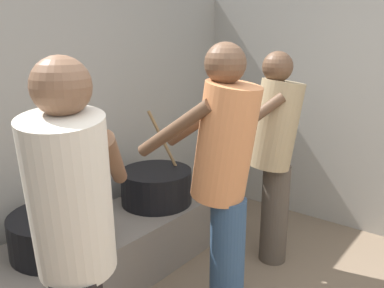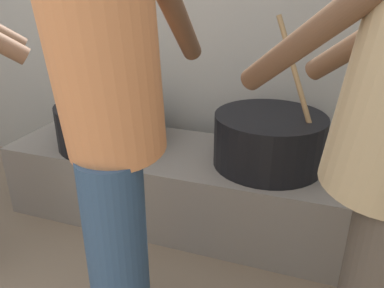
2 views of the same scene
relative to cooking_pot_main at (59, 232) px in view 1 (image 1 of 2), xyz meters
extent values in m
cube|color=slate|center=(0.44, 0.03, -0.32)|extent=(1.94, 0.60, 0.41)
cylinder|color=black|center=(0.00, 0.00, 0.00)|extent=(0.57, 0.57, 0.23)
cylinder|color=#937047|center=(0.10, 0.00, 0.31)|extent=(0.24, 0.12, 0.51)
cylinder|color=black|center=(0.87, 0.03, 0.01)|extent=(0.54, 0.54, 0.26)
cylinder|color=#937047|center=(0.97, 0.03, 0.34)|extent=(0.24, 0.13, 0.51)
cylinder|color=navy|center=(0.52, -0.85, -0.13)|extent=(0.20, 0.20, 0.78)
cylinder|color=#D17F4C|center=(0.52, -0.82, 0.57)|extent=(0.34, 0.41, 0.67)
sphere|color=brown|center=(0.52, -0.81, 0.98)|extent=(0.22, 0.22, 0.22)
cylinder|color=brown|center=(0.63, -0.57, 0.64)|extent=(0.12, 0.48, 0.36)
cylinder|color=brown|center=(0.36, -0.59, 0.64)|extent=(0.12, 0.48, 0.36)
cylinder|color=beige|center=(-0.40, -0.75, 0.55)|extent=(0.48, 0.48, 0.65)
sphere|color=brown|center=(-0.40, -0.75, 0.95)|extent=(0.21, 0.21, 0.21)
cylinder|color=brown|center=(-0.14, -0.69, 0.61)|extent=(0.39, 0.37, 0.36)
cylinder|color=brown|center=(-0.33, -0.50, 0.61)|extent=(0.39, 0.37, 0.36)
cylinder|color=#4C4238|center=(1.31, -0.75, -0.15)|extent=(0.20, 0.20, 0.75)
cylinder|color=tan|center=(1.29, -0.73, 0.53)|extent=(0.48, 0.48, 0.64)
sphere|color=brown|center=(1.28, -0.72, 0.92)|extent=(0.21, 0.21, 0.21)
cylinder|color=brown|center=(1.21, -0.48, 0.59)|extent=(0.39, 0.36, 0.35)
cylinder|color=brown|center=(1.03, -0.68, 0.59)|extent=(0.39, 0.36, 0.35)
camera|label=1|loc=(-1.18, -1.93, 1.11)|focal=37.02mm
camera|label=2|loc=(1.09, -1.71, 0.74)|focal=35.58mm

